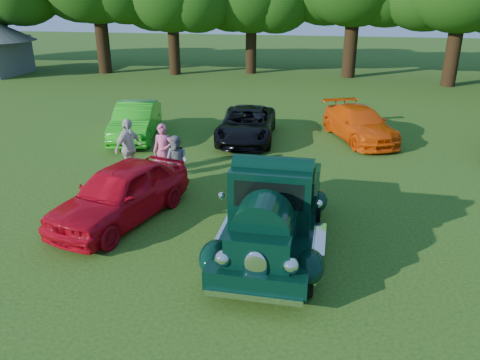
% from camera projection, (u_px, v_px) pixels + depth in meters
% --- Properties ---
extents(ground, '(120.00, 120.00, 0.00)m').
position_uv_depth(ground, '(235.00, 258.00, 10.02)').
color(ground, '#254510').
rests_on(ground, ground).
extents(hero_pickup, '(2.37, 5.10, 1.99)m').
position_uv_depth(hero_pickup, '(273.00, 210.00, 10.23)').
color(hero_pickup, black).
rests_on(hero_pickup, ground).
extents(red_convertible, '(2.69, 4.46, 1.42)m').
position_uv_depth(red_convertible, '(121.00, 193.00, 11.52)').
color(red_convertible, red).
rests_on(red_convertible, ground).
extents(back_car_lime, '(2.34, 4.38, 1.37)m').
position_uv_depth(back_car_lime, '(136.00, 121.00, 18.18)').
color(back_car_lime, '#1FA215').
rests_on(back_car_lime, ground).
extents(back_car_black, '(2.38, 4.58, 1.23)m').
position_uv_depth(back_car_black, '(247.00, 124.00, 18.01)').
color(back_car_black, black).
rests_on(back_car_black, ground).
extents(back_car_orange, '(3.28, 4.61, 1.24)m').
position_uv_depth(back_car_orange, '(359.00, 124.00, 18.05)').
color(back_car_orange, '#EC4D08').
rests_on(back_car_orange, ground).
extents(spectator_pink, '(0.63, 0.42, 1.70)m').
position_uv_depth(spectator_pink, '(163.00, 152.00, 14.12)').
color(spectator_pink, '#D65883').
rests_on(spectator_pink, ground).
extents(spectator_grey, '(0.89, 0.78, 1.52)m').
position_uv_depth(spectator_grey, '(177.00, 161.00, 13.55)').
color(spectator_grey, gray).
rests_on(spectator_grey, ground).
extents(spectator_white, '(0.78, 1.16, 1.83)m').
position_uv_depth(spectator_white, '(129.00, 148.00, 14.22)').
color(spectator_white, beige).
rests_on(spectator_white, ground).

